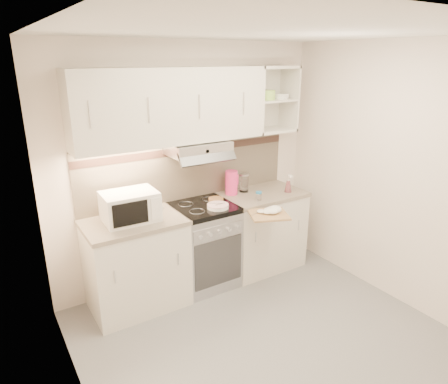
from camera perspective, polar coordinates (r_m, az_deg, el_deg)
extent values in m
plane|color=gray|center=(3.73, 6.18, -20.15)|extent=(3.00, 3.00, 0.00)
cube|color=white|center=(4.23, -5.03, 3.77)|extent=(3.00, 0.04, 2.50)
cube|color=white|center=(2.51, -20.99, -8.18)|extent=(0.04, 2.80, 2.50)
cube|color=white|center=(4.18, 23.19, 2.13)|extent=(0.04, 2.80, 2.50)
cube|color=white|center=(2.92, 8.01, 21.80)|extent=(3.00, 2.80, 0.04)
cube|color=#C6B299|center=(4.23, -4.97, 3.36)|extent=(2.40, 0.02, 0.64)
cube|color=#35221D|center=(4.17, -4.99, 5.98)|extent=(2.40, 0.01, 0.08)
cube|color=silver|center=(3.85, -7.49, 12.07)|extent=(1.90, 0.34, 0.70)
cube|color=silver|center=(4.49, 6.88, 13.02)|extent=(0.50, 0.34, 0.70)
cylinder|color=#A0D953|center=(4.43, 6.08, 13.63)|extent=(0.19, 0.19, 0.10)
cylinder|color=white|center=(4.56, 8.10, 13.41)|extent=(0.18, 0.18, 0.06)
cube|color=#B7B7BC|center=(4.00, -3.80, 6.34)|extent=(0.60, 0.40, 0.12)
cube|color=silver|center=(4.00, -12.38, -10.19)|extent=(0.90, 0.60, 0.86)
cube|color=gray|center=(3.81, -12.85, -4.24)|extent=(0.92, 0.62, 0.04)
cube|color=silver|center=(4.65, 5.26, -5.58)|extent=(0.90, 0.60, 0.86)
cube|color=gray|center=(4.48, 5.43, -0.32)|extent=(0.92, 0.62, 0.04)
cube|color=#B7B7BC|center=(4.27, -2.85, -7.86)|extent=(0.60, 0.58, 0.85)
cube|color=black|center=(4.09, -2.95, -2.22)|extent=(0.60, 0.60, 0.05)
cube|color=silver|center=(3.76, -13.30, -2.00)|extent=(0.50, 0.37, 0.27)
cube|color=black|center=(3.60, -12.34, -2.87)|extent=(0.32, 0.03, 0.21)
cylinder|color=silver|center=(3.73, -11.28, -3.15)|extent=(0.13, 0.13, 0.14)
cone|color=silver|center=(3.73, -9.80, -2.75)|extent=(0.18, 0.09, 0.11)
torus|color=silver|center=(3.70, -11.37, -1.88)|extent=(0.11, 0.05, 0.11)
cylinder|color=white|center=(4.00, -0.89, -2.21)|extent=(0.22, 0.22, 0.01)
cylinder|color=white|center=(3.99, -0.89, -2.03)|extent=(0.22, 0.22, 0.01)
cylinder|color=white|center=(3.99, -0.89, -1.84)|extent=(0.22, 0.22, 0.01)
cube|color=silver|center=(3.99, -0.89, -1.72)|extent=(0.13, 0.07, 0.01)
cylinder|color=olive|center=(4.17, -1.16, -1.12)|extent=(0.15, 0.15, 0.04)
cylinder|color=#FF307E|center=(4.36, 1.07, 1.35)|extent=(0.13, 0.13, 0.27)
cube|color=#FF307E|center=(4.38, 1.88, 1.86)|extent=(0.02, 0.04, 0.11)
cylinder|color=white|center=(4.47, 2.85, 1.24)|extent=(0.10, 0.10, 0.19)
cylinder|color=#B7B7BC|center=(4.44, 2.87, 2.52)|extent=(0.11, 0.11, 0.02)
cylinder|color=white|center=(4.23, 4.97, -0.68)|extent=(0.06, 0.06, 0.07)
cylinder|color=teal|center=(4.21, 4.98, -0.08)|extent=(0.06, 0.06, 0.02)
cone|color=#D97684|center=(4.51, 9.15, 0.81)|extent=(0.08, 0.08, 0.13)
cube|color=tan|center=(3.94, 6.40, -3.23)|extent=(0.46, 0.44, 0.02)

